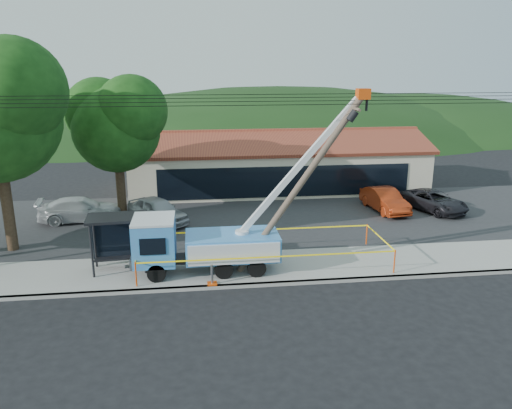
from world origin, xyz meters
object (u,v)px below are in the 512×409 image
object	(u,v)px
bus_shelter	(118,230)
car_red	(384,212)
car_white	(82,222)
leaning_pole	(306,177)
utility_truck	(203,241)
car_dark	(432,212)
car_silver	(158,224)

from	to	relation	value
bus_shelter	car_red	distance (m)	17.93
bus_shelter	car_white	world-z (taller)	bus_shelter
leaning_pole	car_red	size ratio (longest dim) A/B	1.82
utility_truck	car_white	size ratio (longest dim) A/B	2.12
utility_truck	leaning_pole	distance (m)	5.56
utility_truck	car_dark	world-z (taller)	utility_truck
car_white	car_dark	bearing A→B (deg)	-98.25
leaning_pole	car_silver	bearing A→B (deg)	131.89
bus_shelter	leaning_pole	bearing A→B (deg)	-11.19
leaning_pole	car_white	bearing A→B (deg)	142.88
leaning_pole	car_dark	xyz separation A→B (m)	(10.64, 8.51, -4.58)
leaning_pole	car_red	distance (m)	12.42
utility_truck	car_white	bearing A→B (deg)	129.68
utility_truck	car_dark	distance (m)	17.47
car_dark	leaning_pole	bearing A→B (deg)	-161.58
bus_shelter	car_dark	size ratio (longest dim) A/B	0.59
car_silver	utility_truck	bearing A→B (deg)	-110.03
car_red	car_dark	distance (m)	3.24
utility_truck	bus_shelter	size ratio (longest dim) A/B	3.77
car_white	leaning_pole	bearing A→B (deg)	-133.89
car_red	car_white	xyz separation A→B (m)	(-19.43, 0.24, 0.00)
car_red	car_dark	world-z (taller)	car_red
car_white	utility_truck	bearing A→B (deg)	-147.08
leaning_pole	car_dark	size ratio (longest dim) A/B	1.72
utility_truck	leaning_pole	bearing A→B (deg)	-3.11
utility_truck	car_silver	size ratio (longest dim) A/B	2.34
leaning_pole	car_silver	xyz separation A→B (m)	(-7.30, 8.14, -4.58)
car_silver	car_white	bearing A→B (deg)	130.15
bus_shelter	car_white	xyz separation A→B (m)	(-3.44, 8.08, -2.08)
leaning_pole	car_silver	distance (m)	11.86
car_silver	car_white	world-z (taller)	car_silver
utility_truck	bus_shelter	xyz separation A→B (m)	(-3.89, 0.76, 0.49)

